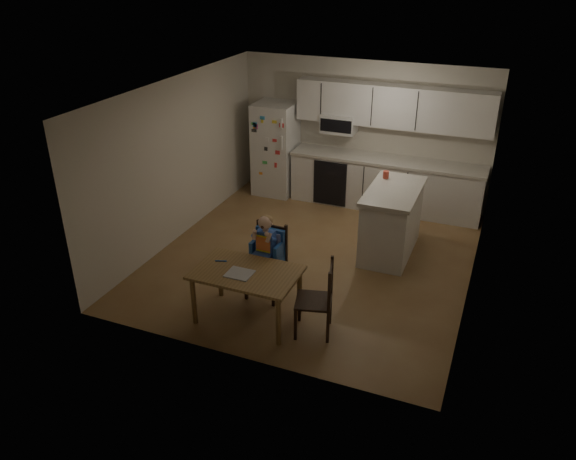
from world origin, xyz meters
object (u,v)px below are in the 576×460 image
(kitchen_island, at_px, (391,221))
(chair_booster, at_px, (267,247))
(chair_side, at_px, (322,294))
(dining_table, at_px, (246,278))
(refrigerator, at_px, (276,149))
(red_cup, at_px, (386,175))

(kitchen_island, xyz_separation_m, chair_booster, (-1.24, -1.76, 0.18))
(chair_booster, distance_m, chair_side, 1.10)
(chair_side, bearing_deg, dining_table, -99.67)
(dining_table, bearing_deg, chair_side, 4.44)
(kitchen_island, height_order, chair_side, kitchen_island)
(refrigerator, height_order, red_cup, refrigerator)
(red_cup, xyz_separation_m, chair_booster, (-1.02, -2.15, -0.38))
(red_cup, height_order, dining_table, red_cup)
(kitchen_island, bearing_deg, red_cup, 119.62)
(red_cup, xyz_separation_m, dining_table, (-1.02, -2.77, -0.50))
(red_cup, height_order, chair_side, red_cup)
(kitchen_island, relative_size, chair_booster, 1.20)
(dining_table, xyz_separation_m, chair_booster, (0.00, 0.62, 0.12))
(red_cup, bearing_deg, chair_side, -91.65)
(red_cup, bearing_deg, kitchen_island, -60.38)
(red_cup, xyz_separation_m, chair_side, (-0.08, -2.69, -0.55))
(kitchen_island, bearing_deg, chair_booster, -125.16)
(refrigerator, distance_m, chair_booster, 3.57)
(refrigerator, relative_size, red_cup, 15.08)
(kitchen_island, bearing_deg, dining_table, -117.56)
(kitchen_island, height_order, red_cup, red_cup)
(kitchen_island, relative_size, red_cup, 12.39)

